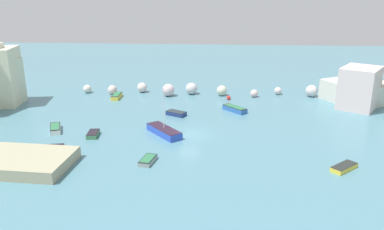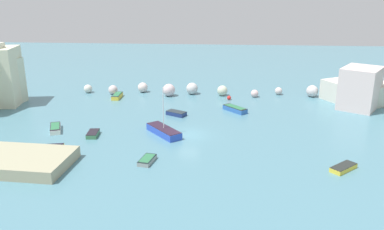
# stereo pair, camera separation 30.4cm
# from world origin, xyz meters

# --- Properties ---
(cove_water) EXTENTS (160.00, 160.00, 0.00)m
(cove_water) POSITION_xyz_m (0.00, 0.00, 0.00)
(cove_water) COLOR teal
(cove_water) RESTS_ON ground
(rock_breakwater) EXTENTS (43.07, 4.04, 2.05)m
(rock_breakwater) POSITION_xyz_m (1.37, 18.99, 0.88)
(rock_breakwater) COLOR silver
(rock_breakwater) RESTS_ON ground
(stone_dock) EXTENTS (9.65, 7.21, 1.20)m
(stone_dock) POSITION_xyz_m (-15.95, -10.50, 0.60)
(stone_dock) COLOR tan
(stone_dock) RESTS_ON ground
(channel_buoy) EXTENTS (0.66, 0.66, 0.66)m
(channel_buoy) POSITION_xyz_m (5.11, 16.37, 0.33)
(channel_buoy) COLOR red
(channel_buoy) RESTS_ON cove_water
(moored_boat_0) EXTENTS (3.07, 2.50, 0.60)m
(moored_boat_0) POSITION_xyz_m (-2.45, 7.58, 0.30)
(moored_boat_0) COLOR navy
(moored_boat_0) RESTS_ON cove_water
(moored_boat_1) EXTENTS (3.10, 2.99, 0.50)m
(moored_boat_1) POSITION_xyz_m (16.23, -8.79, 0.25)
(moored_boat_1) COLOR gold
(moored_boat_1) RESTS_ON cove_water
(moored_boat_2) EXTENTS (1.16, 3.36, 0.69)m
(moored_boat_2) POSITION_xyz_m (-13.15, 16.03, 0.36)
(moored_boat_2) COLOR yellow
(moored_boat_2) RESTS_ON cove_water
(moored_boat_3) EXTENTS (1.70, 2.83, 0.49)m
(moored_boat_3) POSITION_xyz_m (-3.67, -8.48, 0.26)
(moored_boat_3) COLOR gray
(moored_boat_3) RESTS_ON cove_water
(moored_boat_4) EXTENTS (4.95, 5.48, 6.00)m
(moored_boat_4) POSITION_xyz_m (-3.11, -0.23, 0.46)
(moored_boat_4) COLOR blue
(moored_boat_4) RESTS_ON cove_water
(moored_boat_5) EXTENTS (2.40, 3.65, 0.66)m
(moored_boat_5) POSITION_xyz_m (-17.02, 0.08, 0.35)
(moored_boat_5) COLOR white
(moored_boat_5) RESTS_ON cove_water
(moored_boat_6) EXTENTS (3.60, 3.78, 0.73)m
(moored_boat_6) POSITION_xyz_m (5.90, 10.09, 0.38)
(moored_boat_6) COLOR #2D5FAD
(moored_boat_6) RESTS_ON cove_water
(moored_boat_7) EXTENTS (3.81, 2.11, 0.56)m
(moored_boat_7) POSITION_xyz_m (-15.38, -6.27, 0.28)
(moored_boat_7) COLOR yellow
(moored_boat_7) RESTS_ON cove_water
(moored_boat_8) EXTENTS (1.45, 2.61, 0.55)m
(moored_boat_8) POSITION_xyz_m (-11.69, -1.37, 0.27)
(moored_boat_8) COLOR #3F7B4E
(moored_boat_8) RESTS_ON cove_water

